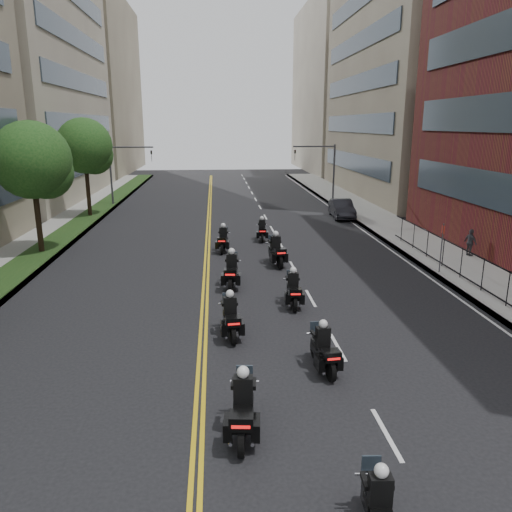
% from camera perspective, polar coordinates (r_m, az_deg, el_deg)
% --- Properties ---
extents(sidewalk_right, '(4.00, 90.00, 0.15)m').
position_cam_1_polar(sidewalk_right, '(33.93, 17.79, 1.59)').
color(sidewalk_right, gray).
rests_on(sidewalk_right, ground).
extents(sidewalk_left, '(4.00, 90.00, 0.15)m').
position_cam_1_polar(sidewalk_left, '(33.28, -24.04, 0.75)').
color(sidewalk_left, gray).
rests_on(sidewalk_left, ground).
extents(grass_strip, '(2.00, 90.00, 0.04)m').
position_cam_1_polar(grass_strip, '(33.00, -22.75, 0.95)').
color(grass_strip, '#163814').
rests_on(grass_strip, sidewalk_left).
extents(building_right_tan, '(15.11, 28.00, 30.00)m').
position_cam_1_polar(building_right_tan, '(58.49, 19.23, 21.50)').
color(building_right_tan, '#756855').
rests_on(building_right_tan, ground).
extents(building_right_far, '(15.00, 28.00, 26.00)m').
position_cam_1_polar(building_right_far, '(86.64, 10.85, 18.26)').
color(building_right_far, gray).
rests_on(building_right_far, ground).
extents(building_left_far, '(16.00, 28.00, 26.00)m').
position_cam_1_polar(building_left_far, '(86.31, -19.81, 17.70)').
color(building_left_far, '#756855').
rests_on(building_left_far, ground).
extents(traffic_signal_right, '(4.09, 0.20, 5.60)m').
position_cam_1_polar(traffic_signal_right, '(48.78, 7.80, 10.30)').
color(traffic_signal_right, '#3F3F44').
rests_on(traffic_signal_right, ground).
extents(traffic_signal_left, '(4.09, 0.20, 5.60)m').
position_cam_1_polar(traffic_signal_left, '(48.43, -15.18, 9.90)').
color(traffic_signal_left, '#3F3F44').
rests_on(traffic_signal_left, ground).
extents(motorcycle_2, '(0.69, 2.43, 1.80)m').
position_cam_1_polar(motorcycle_2, '(12.68, -1.49, -17.17)').
color(motorcycle_2, black).
rests_on(motorcycle_2, ground).
extents(motorcycle_3, '(0.64, 2.20, 1.63)m').
position_cam_1_polar(motorcycle_3, '(15.82, 7.75, -10.71)').
color(motorcycle_3, black).
rests_on(motorcycle_3, ground).
extents(motorcycle_4, '(0.62, 2.33, 1.72)m').
position_cam_1_polar(motorcycle_4, '(18.04, -2.91, -7.16)').
color(motorcycle_4, black).
rests_on(motorcycle_4, ground).
extents(motorcycle_5, '(0.54, 2.27, 1.67)m').
position_cam_1_polar(motorcycle_5, '(21.03, 4.28, -3.99)').
color(motorcycle_5, black).
rests_on(motorcycle_5, ground).
extents(motorcycle_6, '(0.71, 2.53, 1.87)m').
position_cam_1_polar(motorcycle_6, '(23.32, -2.80, -1.86)').
color(motorcycle_6, black).
rests_on(motorcycle_6, ground).
extents(motorcycle_7, '(0.77, 2.53, 1.87)m').
position_cam_1_polar(motorcycle_7, '(27.00, 2.33, 0.47)').
color(motorcycle_7, black).
rests_on(motorcycle_7, ground).
extents(motorcycle_8, '(0.66, 2.32, 1.71)m').
position_cam_1_polar(motorcycle_8, '(29.98, -3.77, 1.78)').
color(motorcycle_8, black).
rests_on(motorcycle_8, ground).
extents(motorcycle_9, '(0.55, 2.18, 1.61)m').
position_cam_1_polar(motorcycle_9, '(32.80, 0.70, 2.87)').
color(motorcycle_9, black).
rests_on(motorcycle_9, ground).
extents(parked_sedan, '(1.86, 4.61, 1.49)m').
position_cam_1_polar(parked_sedan, '(41.52, 9.78, 5.35)').
color(parked_sedan, black).
rests_on(parked_sedan, ground).
extents(pedestrian_c, '(0.58, 0.97, 1.55)m').
position_cam_1_polar(pedestrian_c, '(30.83, 23.30, 1.42)').
color(pedestrian_c, '#3E4046').
rests_on(pedestrian_c, sidewalk_right).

